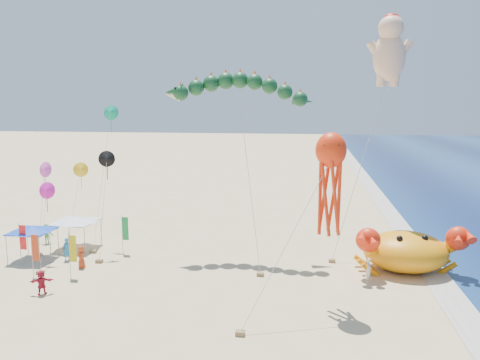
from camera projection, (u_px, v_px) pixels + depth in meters
The scene contains 11 objects.
ground at pixel (264, 276), 33.09m from camera, with size 320.00×320.00×0.00m, color #D1B784.
foam_strip at pixel (442, 285), 31.32m from camera, with size 320.00×320.00×0.00m, color silver.
crab_inflatable at pixel (406, 250), 33.77m from camera, with size 8.14×6.09×3.57m.
dragon_kite at pixel (238, 93), 36.43m from camera, with size 11.38×6.92×14.11m.
cherub_kite at pixel (390, 48), 36.56m from camera, with size 5.62×5.29×18.96m.
octopus_kite at pixel (330, 176), 27.15m from camera, with size 5.73×5.66×10.42m.
canopy_blue at pixel (32, 229), 36.29m from camera, with size 3.21×3.21×2.71m.
canopy_white at pixel (75, 219), 39.21m from camera, with size 3.59×3.59×2.71m.
feather_flags at pixel (65, 241), 34.45m from camera, with size 7.22×5.87×3.20m.
beachgoers at pixel (88, 255), 35.00m from camera, with size 27.56×11.41×1.81m.
small_kites at pixel (78, 169), 38.29m from camera, with size 7.00×9.61×11.98m.
Camera 1 is at (3.05, -31.47, 12.01)m, focal length 35.00 mm.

